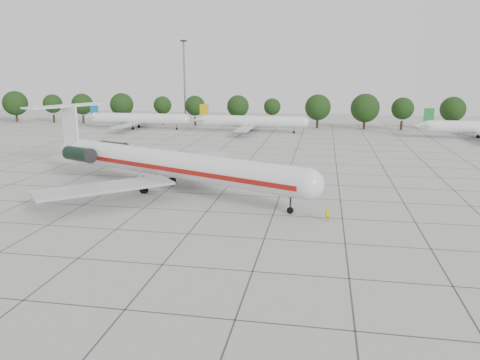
{
  "coord_description": "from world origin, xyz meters",
  "views": [
    {
      "loc": [
        13.39,
        -52.33,
        16.7
      ],
      "look_at": [
        3.64,
        2.38,
        3.5
      ],
      "focal_mm": 35.0,
      "sensor_mm": 36.0,
      "label": 1
    }
  ],
  "objects": [
    {
      "name": "main_airliner",
      "position": [
        -8.85,
        9.22,
        3.95
      ],
      "size": [
        45.67,
        34.32,
        11.17
      ],
      "rotation": [
        0.0,
        0.0,
        -0.41
      ],
      "color": "silver",
      "rests_on": "ground"
    },
    {
      "name": "bg_airliner_c",
      "position": [
        -5.62,
        72.77,
        2.91
      ],
      "size": [
        28.24,
        27.2,
        7.4
      ],
      "color": "silver",
      "rests_on": "ground"
    },
    {
      "name": "floodlight_mast",
      "position": [
        -30.0,
        92.0,
        14.28
      ],
      "size": [
        1.6,
        1.6,
        25.45
      ],
      "color": "slate",
      "rests_on": "ground"
    },
    {
      "name": "bg_airliner_b",
      "position": [
        -38.7,
        74.2,
        2.91
      ],
      "size": [
        28.24,
        27.2,
        7.4
      ],
      "color": "silver",
      "rests_on": "ground"
    },
    {
      "name": "tree_line",
      "position": [
        -11.68,
        85.0,
        5.98
      ],
      "size": [
        249.86,
        8.44,
        10.22
      ],
      "color": "#332114",
      "rests_on": "ground"
    },
    {
      "name": "ground",
      "position": [
        0.0,
        0.0,
        0.0
      ],
      "size": [
        260.0,
        260.0,
        0.0
      ],
      "primitive_type": "plane",
      "color": "#A9A9A2",
      "rests_on": "ground"
    },
    {
      "name": "apron_joints",
      "position": [
        0.0,
        15.0,
        0.01
      ],
      "size": [
        170.0,
        170.0,
        0.02
      ],
      "primitive_type": "cube",
      "color": "#383838",
      "rests_on": "ground"
    },
    {
      "name": "ground_crew",
      "position": [
        14.27,
        -1.17,
        0.9
      ],
      "size": [
        0.78,
        0.7,
        1.79
      ],
      "primitive_type": "imported",
      "rotation": [
        0.0,
        0.0,
        3.68
      ],
      "color": "#D5BD0C",
      "rests_on": "ground"
    }
  ]
}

